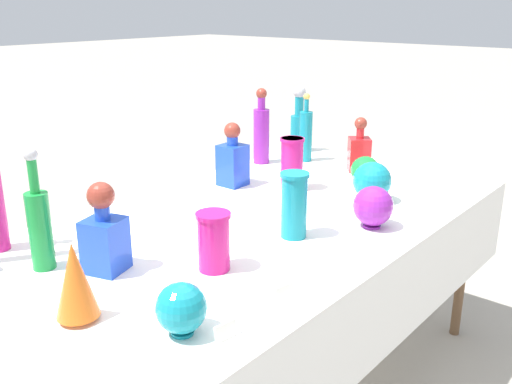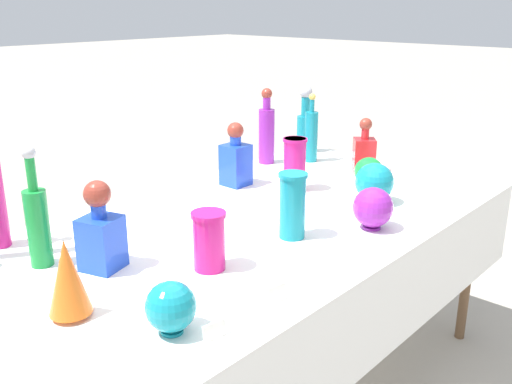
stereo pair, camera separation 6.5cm
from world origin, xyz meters
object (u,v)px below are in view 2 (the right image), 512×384
Objects in this scene: tall_bottle_1 at (311,135)px; tall_bottle_4 at (37,221)px; round_bowl_1 at (171,307)px; square_decanter_3 at (236,159)px; slender_vase_0 at (292,204)px; tall_bottle_0 at (267,132)px; square_decanter_0 at (101,232)px; square_decanter_1 at (364,151)px; round_bowl_0 at (374,182)px; tall_bottle_2 at (305,125)px; round_bowl_3 at (369,172)px; slender_vase_1 at (295,163)px; round_bowl_2 at (373,208)px; fluted_vase_0 at (68,278)px; slender_vase_2 at (209,239)px.

tall_bottle_4 is at bearing -175.64° from tall_bottle_1.
tall_bottle_4 is 2.80× the size of round_bowl_1.
square_decanter_3 is 0.62m from slender_vase_0.
tall_bottle_0 is 0.22m from tall_bottle_1.
square_decanter_0 is 1.07× the size of square_decanter_1.
round_bowl_0 is at bearing -103.04° from tall_bottle_0.
square_decanter_1 is 1.59× the size of round_bowl_0.
tall_bottle_1 is at bearing 11.05° from square_decanter_0.
round_bowl_1 is at bearing -152.66° from tall_bottle_2.
square_decanter_0 is 1.70× the size of round_bowl_0.
square_decanter_3 reaches higher than square_decanter_1.
tall_bottle_4 is at bearing 125.19° from square_decanter_0.
tall_bottle_2 is 0.66m from round_bowl_3.
tall_bottle_0 is 1.65× the size of slender_vase_1.
square_decanter_0 reaches higher than slender_vase_0.
slender_vase_1 is (0.11, -0.23, 0.00)m from square_decanter_3.
round_bowl_1 is at bearing 179.59° from round_bowl_2.
tall_bottle_1 reaches higher than slender_vase_0.
square_decanter_0 reaches higher than round_bowl_3.
square_decanter_1 is at bearing -67.52° from tall_bottle_0.
tall_bottle_2 is (0.14, 0.14, 0.01)m from tall_bottle_1.
square_decanter_3 reaches higher than square_decanter_0.
fluted_vase_0 is 1.39× the size of round_bowl_2.
tall_bottle_2 reaches higher than round_bowl_1.
tall_bottle_4 is at bearing 129.03° from slender_vase_2.
round_bowl_2 is at bearing -17.63° from slender_vase_2.
square_decanter_3 is (-0.66, -0.14, -0.03)m from tall_bottle_2.
tall_bottle_1 reaches higher than square_decanter_1.
tall_bottle_2 is 0.84m from round_bowl_0.
round_bowl_1 is at bearing -102.17° from square_decanter_0.
tall_bottle_0 is 1.55m from round_bowl_1.
tall_bottle_0 is at bearing 18.82° from square_decanter_0.
tall_bottle_4 is at bearing -171.10° from tall_bottle_2.
slender_vase_2 is at bearing 162.37° from round_bowl_2.
fluted_vase_0 is at bearing -157.53° from tall_bottle_0.
square_decanter_3 reaches higher than fluted_vase_0.
round_bowl_2 is at bearing -32.46° from tall_bottle_4.
tall_bottle_0 is at bearing 89.13° from round_bowl_3.
square_decanter_0 is 1.23× the size of slender_vase_1.
tall_bottle_1 is at bearing -40.19° from tall_bottle_0.
slender_vase_1 is at bearing -151.57° from tall_bottle_1.
round_bowl_0 is at bearing -123.82° from tall_bottle_2.
slender_vase_0 is (-0.65, -0.68, -0.04)m from tall_bottle_0.
tall_bottle_2 is at bearing 27.34° from round_bowl_1.
slender_vase_1 is (-0.25, -0.37, -0.04)m from tall_bottle_0.
slender_vase_1 is at bearing -5.86° from tall_bottle_4.
round_bowl_2 is at bearing -108.78° from slender_vase_1.
square_decanter_0 is at bearing 164.71° from round_bowl_0.
round_bowl_1 is (-1.47, -0.69, -0.07)m from tall_bottle_1.
slender_vase_2 is (-1.19, -0.21, -0.00)m from square_decanter_1.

